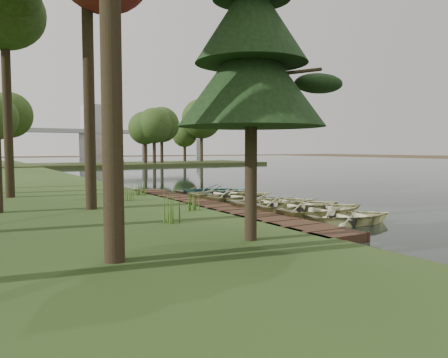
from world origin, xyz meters
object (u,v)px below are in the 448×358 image
rowboat_0 (350,214)px  rowboat_1 (325,208)px  pine_tree (251,46)px  rowboat_2 (299,204)px  stored_rowboat (117,189)px  boardwalk (210,207)px

rowboat_0 → rowboat_1: 1.38m
rowboat_0 → rowboat_1: size_ratio=0.85×
rowboat_1 → pine_tree: pine_tree is taller
rowboat_1 → rowboat_2: bearing=4.7°
stored_rowboat → pine_tree: 13.48m
stored_rowboat → boardwalk: bearing=-160.6°
rowboat_0 → stored_rowboat: 12.23m
rowboat_1 → rowboat_2: (-0.07, 1.39, -0.00)m
rowboat_1 → stored_rowboat: stored_rowboat is taller
pine_tree → stored_rowboat: bearing=88.8°
rowboat_1 → pine_tree: bearing=119.8°
pine_tree → rowboat_1: bearing=28.1°
rowboat_2 → pine_tree: size_ratio=0.48×
rowboat_0 → stored_rowboat: bearing=38.5°
rowboat_0 → rowboat_1: (0.11, 1.38, 0.06)m
rowboat_1 → pine_tree: size_ratio=0.48×
boardwalk → pine_tree: (-2.67, -7.08, 5.15)m
rowboat_1 → stored_rowboat: size_ratio=1.25×
rowboat_0 → rowboat_1: rowboat_1 is taller
boardwalk → stored_rowboat: (-2.41, 5.57, 0.47)m
boardwalk → rowboat_1: size_ratio=4.15×
rowboat_2 → stored_rowboat: stored_rowboat is taller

